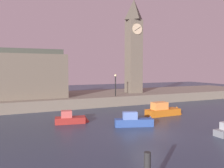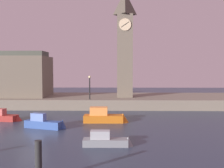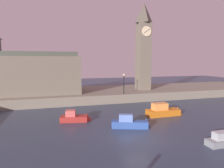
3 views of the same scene
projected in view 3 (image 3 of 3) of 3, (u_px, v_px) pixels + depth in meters
The scene contains 8 objects.
ground_plane at pixel (138, 138), 17.51m from camera, with size 120.00×120.00×0.00m, color #2D384C.
far_embankment at pixel (97, 94), 36.57m from camera, with size 70.00×12.00×1.50m, color slate.
clock_tower at pixel (143, 46), 36.19m from camera, with size 2.61×2.65×16.29m.
parliament_hall at pixel (34, 73), 32.49m from camera, with size 14.81×6.92×10.33m.
streetlamp at pixel (124, 81), 32.26m from camera, with size 0.36×0.36×3.41m.
boat_patrol_orange at pixel (166, 111), 24.84m from camera, with size 5.04×1.59×1.79m.
boat_tour_blue at pixel (132, 123), 20.25m from camera, with size 4.43×2.05×1.58m.
boat_dinghy_red at pixel (77, 117), 22.48m from camera, with size 3.91×1.85×1.41m.
Camera 3 is at (-6.68, -15.54, 7.17)m, focal length 30.34 mm.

